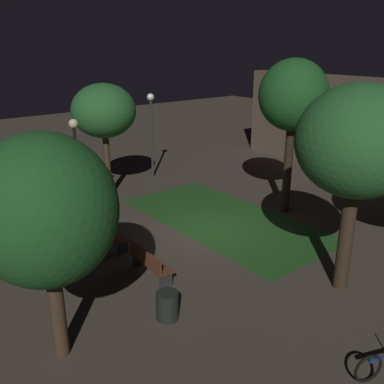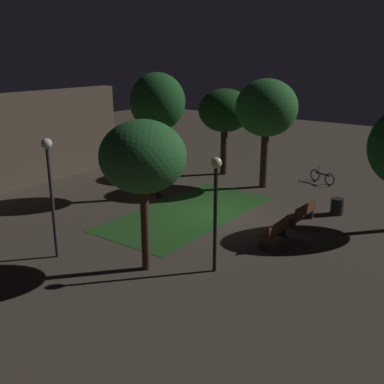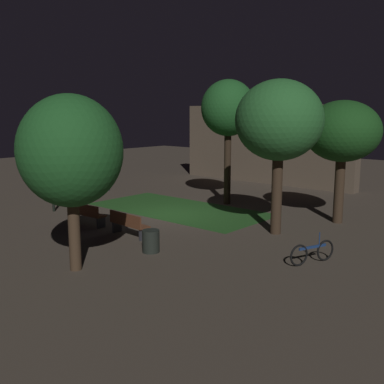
{
  "view_description": "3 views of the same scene",
  "coord_description": "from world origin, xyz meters",
  "px_view_note": "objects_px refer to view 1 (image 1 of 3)",
  "views": [
    {
      "loc": [
        10.75,
        -9.58,
        6.55
      ],
      "look_at": [
        -1.12,
        -0.04,
        1.21
      ],
      "focal_mm": 40.05,
      "sensor_mm": 36.0,
      "label": 1
    },
    {
      "loc": [
        -15.82,
        -10.45,
        6.9
      ],
      "look_at": [
        -1.05,
        0.46,
        1.22
      ],
      "focal_mm": 42.35,
      "sensor_mm": 36.0,
      "label": 2
    },
    {
      "loc": [
        13.54,
        -14.12,
        4.47
      ],
      "look_at": [
        0.41,
        0.96,
        0.94
      ],
      "focal_mm": 42.23,
      "sensor_mm": 36.0,
      "label": 3
    }
  ],
  "objects_px": {
    "tree_back_left": "(45,211)",
    "lamp_post_near_wall": "(76,149)",
    "bench_near_trees": "(149,262)",
    "trash_bin": "(167,306)",
    "tree_right_canopy": "(358,143)",
    "tree_back_right": "(293,97)",
    "bench_front_right": "(107,233)",
    "lamp_post_plaza_east": "(151,121)",
    "tree_lawn_side": "(104,111)"
  },
  "relations": [
    {
      "from": "bench_front_right",
      "to": "bench_near_trees",
      "type": "relative_size",
      "value": 1.0
    },
    {
      "from": "tree_right_canopy",
      "to": "lamp_post_near_wall",
      "type": "relative_size",
      "value": 1.47
    },
    {
      "from": "lamp_post_near_wall",
      "to": "trash_bin",
      "type": "bearing_deg",
      "value": -9.69
    },
    {
      "from": "tree_back_right",
      "to": "tree_back_left",
      "type": "bearing_deg",
      "value": -77.13
    },
    {
      "from": "trash_bin",
      "to": "bench_near_trees",
      "type": "bearing_deg",
      "value": 158.78
    },
    {
      "from": "bench_front_right",
      "to": "tree_lawn_side",
      "type": "bearing_deg",
      "value": 151.05
    },
    {
      "from": "bench_front_right",
      "to": "tree_right_canopy",
      "type": "bearing_deg",
      "value": 31.26
    },
    {
      "from": "bench_front_right",
      "to": "tree_back_left",
      "type": "relative_size",
      "value": 0.37
    },
    {
      "from": "trash_bin",
      "to": "tree_back_right",
      "type": "bearing_deg",
      "value": 109.67
    },
    {
      "from": "bench_near_trees",
      "to": "lamp_post_near_wall",
      "type": "bearing_deg",
      "value": 174.53
    },
    {
      "from": "tree_back_right",
      "to": "tree_back_left",
      "type": "distance_m",
      "value": 10.85
    },
    {
      "from": "bench_front_right",
      "to": "tree_right_canopy",
      "type": "height_order",
      "value": "tree_right_canopy"
    },
    {
      "from": "bench_front_right",
      "to": "lamp_post_plaza_east",
      "type": "xyz_separation_m",
      "value": [
        -5.64,
        5.62,
        2.42
      ]
    },
    {
      "from": "trash_bin",
      "to": "tree_back_left",
      "type": "bearing_deg",
      "value": -99.52
    },
    {
      "from": "tree_back_left",
      "to": "trash_bin",
      "type": "relative_size",
      "value": 6.81
    },
    {
      "from": "lamp_post_near_wall",
      "to": "tree_back_right",
      "type": "bearing_deg",
      "value": 53.0
    },
    {
      "from": "tree_back_right",
      "to": "lamp_post_plaza_east",
      "type": "distance_m",
      "value": 7.71
    },
    {
      "from": "tree_right_canopy",
      "to": "trash_bin",
      "type": "xyz_separation_m",
      "value": [
        -1.86,
        -4.67,
        -3.79
      ]
    },
    {
      "from": "tree_right_canopy",
      "to": "tree_lawn_side",
      "type": "height_order",
      "value": "tree_right_canopy"
    },
    {
      "from": "tree_right_canopy",
      "to": "tree_back_left",
      "type": "height_order",
      "value": "tree_right_canopy"
    },
    {
      "from": "bench_near_trees",
      "to": "tree_right_canopy",
      "type": "height_order",
      "value": "tree_right_canopy"
    },
    {
      "from": "bench_front_right",
      "to": "lamp_post_plaza_east",
      "type": "distance_m",
      "value": 8.32
    },
    {
      "from": "tree_back_left",
      "to": "lamp_post_near_wall",
      "type": "distance_m",
      "value": 8.38
    },
    {
      "from": "lamp_post_plaza_east",
      "to": "trash_bin",
      "type": "distance_m",
      "value": 12.3
    },
    {
      "from": "tree_back_left",
      "to": "lamp_post_near_wall",
      "type": "height_order",
      "value": "tree_back_left"
    },
    {
      "from": "lamp_post_plaza_east",
      "to": "lamp_post_near_wall",
      "type": "distance_m",
      "value": 5.6
    },
    {
      "from": "bench_front_right",
      "to": "tree_right_canopy",
      "type": "distance_m",
      "value": 8.35
    },
    {
      "from": "tree_back_right",
      "to": "lamp_post_near_wall",
      "type": "distance_m",
      "value": 8.48
    },
    {
      "from": "lamp_post_plaza_east",
      "to": "trash_bin",
      "type": "relative_size",
      "value": 5.77
    },
    {
      "from": "tree_right_canopy",
      "to": "bench_front_right",
      "type": "bearing_deg",
      "value": -148.74
    },
    {
      "from": "tree_right_canopy",
      "to": "lamp_post_near_wall",
      "type": "xyz_separation_m",
      "value": [
        -9.66,
        -3.34,
        -1.48
      ]
    },
    {
      "from": "tree_back_right",
      "to": "trash_bin",
      "type": "distance_m",
      "value": 9.43
    },
    {
      "from": "tree_back_right",
      "to": "tree_right_canopy",
      "type": "relative_size",
      "value": 1.07
    },
    {
      "from": "tree_right_canopy",
      "to": "tree_back_left",
      "type": "distance_m",
      "value": 7.64
    },
    {
      "from": "tree_back_right",
      "to": "tree_back_left",
      "type": "relative_size",
      "value": 1.21
    },
    {
      "from": "tree_back_left",
      "to": "tree_back_right",
      "type": "bearing_deg",
      "value": 102.87
    },
    {
      "from": "tree_lawn_side",
      "to": "lamp_post_near_wall",
      "type": "height_order",
      "value": "tree_lawn_side"
    },
    {
      "from": "tree_lawn_side",
      "to": "lamp_post_near_wall",
      "type": "xyz_separation_m",
      "value": [
        1.21,
        -1.91,
        -1.12
      ]
    },
    {
      "from": "lamp_post_plaza_east",
      "to": "tree_lawn_side",
      "type": "bearing_deg",
      "value": -69.47
    },
    {
      "from": "tree_right_canopy",
      "to": "trash_bin",
      "type": "height_order",
      "value": "tree_right_canopy"
    },
    {
      "from": "bench_front_right",
      "to": "tree_back_right",
      "type": "height_order",
      "value": "tree_back_right"
    },
    {
      "from": "bench_near_trees",
      "to": "lamp_post_plaza_east",
      "type": "relative_size",
      "value": 0.43
    },
    {
      "from": "bench_front_right",
      "to": "tree_back_left",
      "type": "bearing_deg",
      "value": -39.19
    },
    {
      "from": "bench_front_right",
      "to": "trash_bin",
      "type": "height_order",
      "value": "bench_front_right"
    },
    {
      "from": "tree_back_right",
      "to": "lamp_post_plaza_east",
      "type": "xyz_separation_m",
      "value": [
        -7.36,
        -1.53,
        -1.72
      ]
    },
    {
      "from": "tree_back_left",
      "to": "trash_bin",
      "type": "distance_m",
      "value": 4.01
    },
    {
      "from": "tree_back_left",
      "to": "trash_bin",
      "type": "height_order",
      "value": "tree_back_left"
    },
    {
      "from": "tree_right_canopy",
      "to": "lamp_post_plaza_east",
      "type": "height_order",
      "value": "tree_right_canopy"
    },
    {
      "from": "bench_near_trees",
      "to": "trash_bin",
      "type": "relative_size",
      "value": 2.49
    },
    {
      "from": "bench_near_trees",
      "to": "tree_back_right",
      "type": "bearing_deg",
      "value": 96.63
    }
  ]
}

